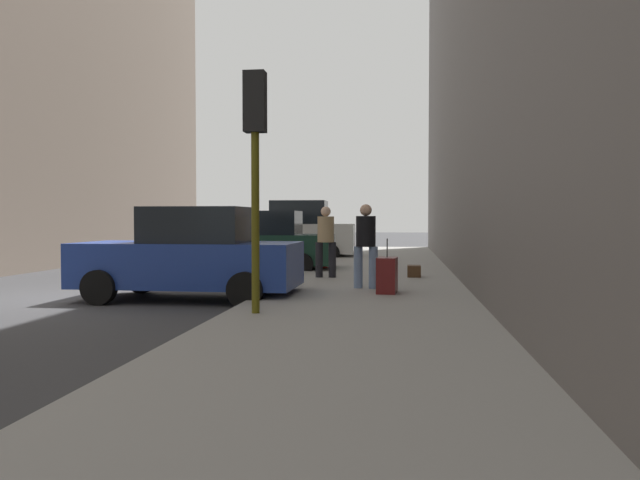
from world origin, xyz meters
The scene contains 11 objects.
ground_plane centered at (0.00, 0.00, 0.00)m, with size 120.00×120.00×0.00m, color #38383A.
sidewalk centered at (6.00, 0.00, 0.07)m, with size 4.00×40.00×0.15m, color gray.
parked_blue_sedan centered at (2.65, -0.04, 0.85)m, with size 4.22×2.10×1.79m.
parked_dark_green_sedan centered at (2.65, 6.03, 0.85)m, with size 4.23×2.11×1.79m.
parked_white_van centered at (2.65, 11.91, 1.03)m, with size 4.65×2.17×2.25m.
fire_hydrant centered at (4.45, 6.18, 0.50)m, with size 0.42×0.22×0.70m.
traffic_light centered at (4.50, -2.48, 2.76)m, with size 0.32×0.32×3.60m.
pedestrian_in_jeans centered at (5.95, 1.07, 1.10)m, with size 0.53×0.48×1.71m.
pedestrian_in_tan_coat centered at (4.86, 3.30, 1.10)m, with size 0.50×0.40×1.71m.
rolling_suitcase centered at (6.40, 0.30, 0.49)m, with size 0.41×0.59×1.04m.
duffel_bag centered at (6.98, 3.71, 0.29)m, with size 0.32×0.44×0.28m.
Camera 1 is at (6.66, -11.59, 1.57)m, focal length 35.00 mm.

